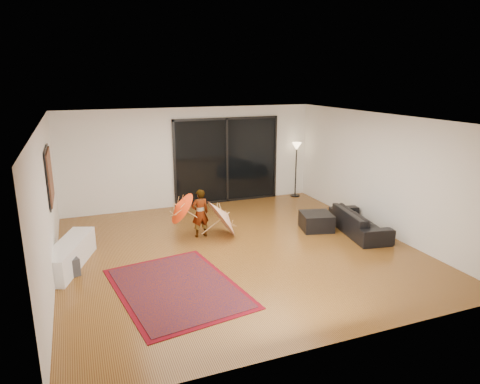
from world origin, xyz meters
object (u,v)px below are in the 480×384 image
media_console (69,255)px  ottoman (316,221)px  sofa (359,222)px  child (200,213)px

media_console → ottoman: media_console is taller
media_console → sofa: 6.22m
sofa → child: (-3.45, 1.12, 0.28)m
ottoman → child: child is taller
sofa → ottoman: bearing=64.0°
media_console → child: child is taller
media_console → ottoman: bearing=21.2°
media_console → child: size_ratio=1.61×
sofa → media_console: bearing=95.5°
child → sofa: bearing=156.8°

